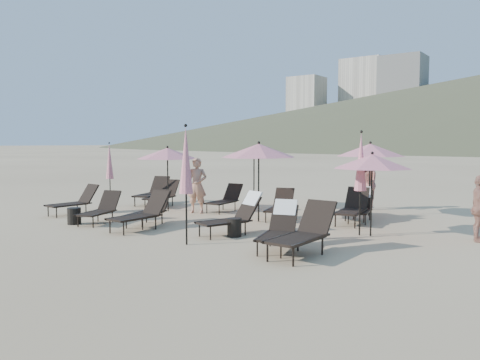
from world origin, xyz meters
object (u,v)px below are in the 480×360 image
Objects in this scene: lounger_5 at (303,231)px; umbrella_open_3 at (254,153)px; lounger_1 at (100,209)px; beachgoer_a at (197,185)px; lounger_3 at (234,214)px; lounger_4 at (279,227)px; lounger_11 at (353,207)px; side_table_0 at (74,216)px; umbrella_closed_1 at (361,163)px; umbrella_open_1 at (259,151)px; lounger_0 at (74,201)px; umbrella_open_2 at (372,161)px; lounger_9 at (280,206)px; umbrella_open_0 at (167,154)px; lounger_10 at (361,205)px; umbrella_closed_2 at (110,162)px; beachgoer_b at (366,183)px; side_table_1 at (234,227)px; lounger_8 at (225,199)px; lounger_2 at (149,209)px; umbrella_closed_0 at (186,161)px; lounger_12 at (141,212)px; beachgoer_c at (479,209)px; lounger_6 at (153,192)px.

lounger_5 is 7.03m from umbrella_open_3.
beachgoer_a is at bearing 53.64° from lounger_1.
lounger_4 is (1.73, -0.70, -0.02)m from lounger_3.
side_table_0 is at bearing -151.51° from lounger_11.
umbrella_open_1 is at bearing 176.23° from umbrella_closed_1.
lounger_0 is 0.80× the size of umbrella_open_2.
umbrella_closed_1 is (2.84, -0.92, 1.38)m from lounger_9.
lounger_11 is (-0.70, 4.22, -0.04)m from lounger_5.
umbrella_closed_1 reaches higher than umbrella_open_0.
umbrella_open_0 is (-5.92, -1.99, 1.47)m from lounger_10.
umbrella_closed_1 is (6.63, 2.65, 1.39)m from lounger_1.
lounger_11 is 8.74m from umbrella_closed_2.
beachgoer_b is at bearing 46.47° from lounger_0.
lounger_3 is at bearing 127.08° from side_table_1.
beachgoer_b reaches higher than lounger_8.
lounger_11 is (4.36, 0.27, 0.04)m from lounger_8.
lounger_2 is 2.14m from side_table_0.
lounger_9 is 4.25m from umbrella_open_0.
side_table_1 is at bearing -58.75° from beachgoer_a.
umbrella_closed_0 reaches higher than side_table_1.
side_table_0 is (-2.17, -0.52, -0.23)m from lounger_12.
lounger_12 is (-2.35, -0.94, -0.04)m from lounger_3.
side_table_1 is (4.70, 1.23, -0.01)m from side_table_0.
lounger_0 is at bearing -157.90° from lounger_3.
side_table_0 is at bearing 99.26° from beachgoer_c.
lounger_11 is 0.86× the size of umbrella_open_2.
lounger_4 is 0.92× the size of lounger_5.
umbrella_closed_1 reaches higher than side_table_0.
lounger_10 is 6.33m from lounger_12.
umbrella_open_1 is at bearing 59.14° from lounger_12.
lounger_10 reaches higher than lounger_2.
umbrella_open_3 reaches higher than side_table_0.
beachgoer_b is (1.18, 7.75, -0.98)m from umbrella_closed_0.
umbrella_open_2 is at bearing 48.63° from umbrella_closed_0.
umbrella_open_0 is 1.22× the size of beachgoer_b.
umbrella_closed_0 is (-2.98, -3.38, 0.05)m from umbrella_open_2.
lounger_2 is 1.12× the size of beachgoer_c.
umbrella_open_0 reaches higher than beachgoer_b.
beachgoer_a is (-5.68, 0.43, -0.90)m from umbrella_closed_1.
umbrella_open_3 reaches higher than beachgoer_a.
umbrella_closed_1 reaches higher than umbrella_open_2.
umbrella_closed_1 is 7.93m from side_table_0.
lounger_5 is at bearing 4.20° from side_table_0.
lounger_2 is 1.01× the size of lounger_12.
lounger_6 reaches higher than lounger_12.
lounger_1 reaches higher than side_table_0.
lounger_11 is at bearing 28.90° from lounger_0.
lounger_3 is 0.69× the size of umbrella_closed_1.
umbrella_open_3 reaches higher than lounger_12.
lounger_2 is 0.93× the size of lounger_5.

